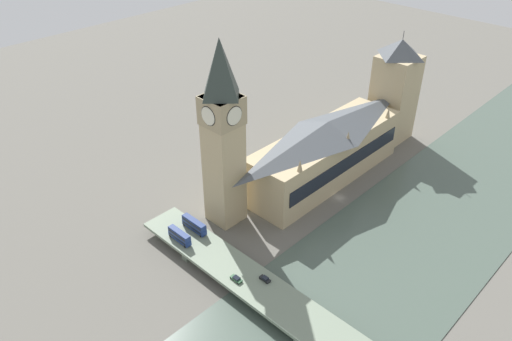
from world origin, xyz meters
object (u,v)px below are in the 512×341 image
parliament_hall (326,151)px  clock_tower (223,133)px  car_northbound_lead (236,279)px  double_decker_bus_mid (194,224)px  victoria_tower (395,90)px  double_decker_bus_rear (180,236)px  road_bridge (311,325)px  car_northbound_tail (265,279)px

parliament_hall → clock_tower: bearing=78.5°
parliament_hall → car_northbound_lead: 80.08m
car_northbound_lead → parliament_hall: bearing=-74.3°
clock_tower → double_decker_bus_mid: bearing=95.1°
victoria_tower → double_decker_bus_rear: victoria_tower is taller
road_bridge → double_decker_bus_rear: 59.29m
double_decker_bus_mid → clock_tower: bearing=-84.9°
victoria_tower → road_bridge: 139.53m
road_bridge → double_decker_bus_mid: size_ratio=13.20×
double_decker_bus_mid → victoria_tower: bearing=-94.1°
road_bridge → double_decker_bus_rear: double_decker_bus_rear is taller
parliament_hall → road_bridge: parliament_hall is taller
clock_tower → double_decker_bus_mid: 36.65m
road_bridge → double_decker_bus_rear: size_ratio=14.50×
victoria_tower → double_decker_bus_mid: size_ratio=4.79×
road_bridge → victoria_tower: bearing=-68.2°
parliament_hall → car_northbound_tail: bearing=112.2°
victoria_tower → road_bridge: (-51.23, 127.91, -21.96)m
parliament_hall → car_northbound_tail: size_ratio=20.53×
clock_tower → parliament_hall: bearing=-101.5°
road_bridge → car_northbound_tail: (22.61, -3.33, 1.66)m
clock_tower → double_decker_bus_rear: clock_tower is taller
victoria_tower → car_northbound_tail: victoria_tower is taller
double_decker_bus_mid → double_decker_bus_rear: bearing=97.3°
road_bridge → parliament_hall: bearing=-55.1°
parliament_hall → double_decker_bus_mid: parliament_hall is taller
parliament_hall → road_bridge: bearing=124.9°
parliament_hall → clock_tower: clock_tower is taller
road_bridge → double_decker_bus_rear: (59.05, 3.95, 3.49)m
road_bridge → car_northbound_tail: car_northbound_tail is taller
double_decker_bus_mid → double_decker_bus_rear: size_ratio=1.10×
parliament_hall → double_decker_bus_rear: size_ratio=7.80×
clock_tower → car_northbound_tail: clock_tower is taller
parliament_hall → clock_tower: 58.40m
double_decker_bus_rear → car_northbound_tail: bearing=-168.7°
parliament_hall → car_northbound_tail: parliament_hall is taller
road_bridge → car_northbound_lead: (29.60, 3.37, 1.65)m
double_decker_bus_mid → double_decker_bus_rear: (-1.01, 7.87, -0.08)m
clock_tower → car_northbound_tail: size_ratio=18.63×
parliament_hall → victoria_tower: size_ratio=1.48×
road_bridge → clock_tower: bearing=-19.4°
victoria_tower → car_northbound_lead: bearing=99.4°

